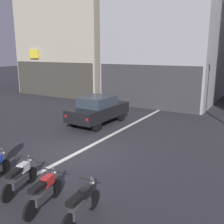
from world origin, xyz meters
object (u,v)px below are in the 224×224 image
at_px(motorcycle_black_row_rightmost, 82,204).
at_px(car_black_crossing_near, 98,109).
at_px(motorcycle_white_row_centre, 20,177).
at_px(motorcycle_red_row_right_mid, 44,192).

bearing_deg(motorcycle_black_row_rightmost, car_black_crossing_near, 121.11).
bearing_deg(motorcycle_black_row_rightmost, motorcycle_white_row_centre, 175.76).
height_order(motorcycle_white_row_centre, motorcycle_red_row_right_mid, same).
distance_m(motorcycle_white_row_centre, motorcycle_black_row_rightmost, 2.43).
distance_m(motorcycle_white_row_centre, motorcycle_red_row_right_mid, 1.24).
relative_size(car_black_crossing_near, motorcycle_red_row_right_mid, 2.50).
bearing_deg(motorcycle_red_row_right_mid, motorcycle_black_row_rightmost, 2.80).
distance_m(motorcycle_red_row_right_mid, motorcycle_black_row_rightmost, 1.22).
xyz_separation_m(car_black_crossing_near, motorcycle_white_row_centre, (2.19, -7.46, -0.43)).
bearing_deg(motorcycle_white_row_centre, motorcycle_red_row_right_mid, -11.16).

